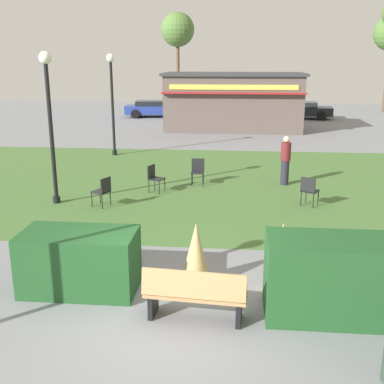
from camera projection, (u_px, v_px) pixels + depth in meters
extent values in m
plane|color=slate|center=(160.00, 317.00, 7.98)|extent=(80.00, 80.00, 0.00)
cube|color=#446B33|center=(201.00, 182.00, 16.66)|extent=(36.00, 12.00, 0.01)
cube|color=tan|center=(196.00, 294.00, 7.81)|extent=(1.73, 0.62, 0.06)
cube|color=tan|center=(193.00, 285.00, 7.53)|extent=(1.70, 0.27, 0.44)
cube|color=black|center=(153.00, 302.00, 8.00)|extent=(0.12, 0.45, 0.45)
cube|color=black|center=(239.00, 310.00, 7.75)|extent=(0.12, 0.45, 0.45)
cube|color=tan|center=(148.00, 284.00, 7.92)|extent=(0.10, 0.44, 0.06)
cube|color=tan|center=(245.00, 292.00, 7.64)|extent=(0.10, 0.44, 0.06)
cube|color=#1E4C23|center=(80.00, 261.00, 8.77)|extent=(2.11, 1.10, 1.15)
cube|color=#1E4C23|center=(341.00, 279.00, 7.84)|extent=(2.50, 1.10, 1.37)
cone|color=tan|center=(282.00, 258.00, 8.68)|extent=(0.66, 0.66, 1.36)
cone|color=tan|center=(196.00, 254.00, 8.95)|extent=(0.62, 0.62, 1.25)
cylinder|color=black|center=(57.00, 200.00, 14.25)|extent=(0.22, 0.22, 0.20)
cylinder|color=black|center=(52.00, 136.00, 13.72)|extent=(0.12, 0.12, 4.07)
sphere|color=white|center=(45.00, 58.00, 13.12)|extent=(0.36, 0.36, 0.36)
cylinder|color=black|center=(115.00, 153.00, 21.34)|extent=(0.22, 0.22, 0.20)
cylinder|color=black|center=(113.00, 110.00, 20.81)|extent=(0.12, 0.12, 4.07)
sphere|color=white|center=(110.00, 58.00, 20.21)|extent=(0.36, 0.36, 0.36)
cube|color=#594C47|center=(233.00, 103.00, 28.49)|extent=(8.05, 3.65, 3.23)
cube|color=#333338|center=(234.00, 74.00, 28.02)|extent=(8.35, 3.95, 0.16)
cube|color=maroon|center=(233.00, 93.00, 26.37)|extent=(8.15, 0.36, 0.08)
cube|color=#D8CC4C|center=(233.00, 87.00, 26.44)|extent=(7.24, 0.04, 0.28)
cube|color=black|center=(157.00, 179.00, 15.28)|extent=(0.56, 0.56, 0.04)
cube|color=black|center=(151.00, 172.00, 15.30)|extent=(0.19, 0.43, 0.44)
cylinder|color=black|center=(159.00, 188.00, 15.10)|extent=(0.03, 0.03, 0.45)
cylinder|color=black|center=(165.00, 185.00, 15.43)|extent=(0.03, 0.03, 0.45)
cylinder|color=black|center=(149.00, 186.00, 15.26)|extent=(0.03, 0.03, 0.45)
cylinder|color=black|center=(155.00, 184.00, 15.59)|extent=(0.03, 0.03, 0.45)
cube|color=black|center=(198.00, 172.00, 16.16)|extent=(0.44, 0.44, 0.04)
cube|color=black|center=(198.00, 165.00, 16.29)|extent=(0.44, 0.04, 0.44)
cylinder|color=black|center=(192.00, 180.00, 16.06)|extent=(0.03, 0.03, 0.45)
cylinder|color=black|center=(203.00, 180.00, 16.03)|extent=(0.03, 0.03, 0.45)
cylinder|color=black|center=(193.00, 177.00, 16.42)|extent=(0.03, 0.03, 0.45)
cylinder|color=black|center=(203.00, 177.00, 16.39)|extent=(0.03, 0.03, 0.45)
cube|color=black|center=(101.00, 192.00, 13.82)|extent=(0.58, 0.58, 0.04)
cube|color=black|center=(106.00, 185.00, 13.67)|extent=(0.21, 0.42, 0.44)
cylinder|color=black|center=(100.00, 196.00, 14.13)|extent=(0.03, 0.03, 0.45)
cylinder|color=black|center=(92.00, 200.00, 13.81)|extent=(0.03, 0.03, 0.45)
cylinder|color=black|center=(110.00, 198.00, 13.95)|extent=(0.03, 0.03, 0.45)
cylinder|color=black|center=(102.00, 202.00, 13.63)|extent=(0.03, 0.03, 0.45)
cube|color=black|center=(310.00, 191.00, 13.90)|extent=(0.60, 0.60, 0.04)
cube|color=black|center=(308.00, 185.00, 13.69)|extent=(0.40, 0.25, 0.44)
cylinder|color=black|center=(318.00, 198.00, 14.01)|extent=(0.03, 0.03, 0.45)
cylinder|color=black|center=(306.00, 196.00, 14.22)|extent=(0.03, 0.03, 0.45)
cylinder|color=black|center=(313.00, 201.00, 13.71)|extent=(0.03, 0.03, 0.45)
cylinder|color=black|center=(301.00, 199.00, 13.92)|extent=(0.03, 0.03, 0.45)
cylinder|color=#23232D|center=(285.00, 173.00, 16.22)|extent=(0.28, 0.28, 0.85)
cylinder|color=maroon|center=(286.00, 152.00, 16.02)|extent=(0.34, 0.34, 0.62)
sphere|color=beige|center=(287.00, 139.00, 15.91)|extent=(0.22, 0.22, 0.22)
cube|color=navy|center=(154.00, 109.00, 35.03)|extent=(4.36, 2.20, 0.60)
cube|color=black|center=(152.00, 104.00, 34.91)|extent=(2.45, 1.80, 0.44)
cylinder|color=black|center=(172.00, 111.00, 35.98)|extent=(0.66, 0.28, 0.64)
cylinder|color=black|center=(171.00, 114.00, 34.21)|extent=(0.66, 0.28, 0.64)
cylinder|color=black|center=(138.00, 111.00, 35.97)|extent=(0.66, 0.28, 0.64)
cylinder|color=black|center=(135.00, 114.00, 34.20)|extent=(0.66, 0.28, 0.64)
cube|color=maroon|center=(221.00, 110.00, 34.59)|extent=(4.24, 1.89, 0.60)
cube|color=black|center=(219.00, 104.00, 34.48)|extent=(2.34, 1.63, 0.44)
cylinder|color=black|center=(238.00, 112.00, 35.44)|extent=(0.64, 0.23, 0.64)
cylinder|color=black|center=(239.00, 115.00, 33.68)|extent=(0.64, 0.23, 0.64)
cylinder|color=black|center=(204.00, 112.00, 35.62)|extent=(0.64, 0.23, 0.64)
cylinder|color=black|center=(202.00, 115.00, 33.86)|extent=(0.64, 0.23, 0.64)
cube|color=black|center=(302.00, 111.00, 34.06)|extent=(4.36, 2.22, 0.60)
cube|color=black|center=(300.00, 105.00, 33.97)|extent=(2.46, 1.81, 0.44)
cylinder|color=black|center=(320.00, 113.00, 34.75)|extent=(0.66, 0.28, 0.64)
cylinder|color=black|center=(321.00, 116.00, 33.01)|extent=(0.66, 0.28, 0.64)
cylinder|color=black|center=(284.00, 112.00, 35.23)|extent=(0.66, 0.28, 0.64)
cylinder|color=black|center=(284.00, 115.00, 33.50)|extent=(0.66, 0.28, 0.64)
cylinder|color=brown|center=(178.00, 76.00, 40.37)|extent=(0.28, 0.28, 5.43)
sphere|color=#4C7233|center=(178.00, 30.00, 39.32)|extent=(2.80, 2.80, 2.80)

